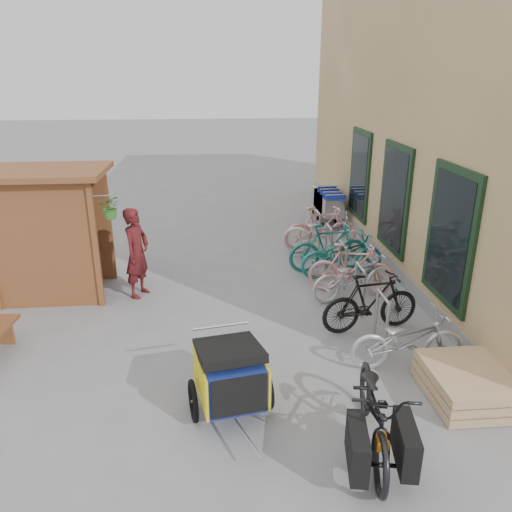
{
  "coord_description": "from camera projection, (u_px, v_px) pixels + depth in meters",
  "views": [
    {
      "loc": [
        -0.23,
        -6.63,
        4.03
      ],
      "look_at": [
        0.5,
        1.5,
        1.0
      ],
      "focal_mm": 35.0,
      "sensor_mm": 36.0,
      "label": 1
    }
  ],
  "objects": [
    {
      "name": "ground",
      "position": [
        232.0,
        352.0,
        7.61
      ],
      "size": [
        80.0,
        80.0,
        0.0
      ],
      "primitive_type": "plane",
      "color": "gray"
    },
    {
      "name": "building",
      "position": [
        511.0,
        97.0,
        11.14
      ],
      "size": [
        6.07,
        13.0,
        7.0
      ],
      "color": "tan",
      "rests_on": "ground"
    },
    {
      "name": "bike_6",
      "position": [
        323.0,
        234.0,
        11.55
      ],
      "size": [
        1.98,
        1.07,
        0.99
      ],
      "primitive_type": "imported",
      "rotation": [
        0.0,
        0.0,
        1.34
      ],
      "color": "#B6B5B1",
      "rests_on": "ground"
    },
    {
      "name": "bike_rack",
      "position": [
        342.0,
        260.0,
        9.87
      ],
      "size": [
        0.05,
        5.35,
        0.86
      ],
      "color": "#A5A8AD",
      "rests_on": "ground"
    },
    {
      "name": "bike_5",
      "position": [
        329.0,
        248.0,
        10.55
      ],
      "size": [
        1.79,
        0.68,
        1.05
      ],
      "primitive_type": "imported",
      "rotation": [
        0.0,
        0.0,
        1.68
      ],
      "color": "#1D746B",
      "rests_on": "ground"
    },
    {
      "name": "shopping_carts",
      "position": [
        327.0,
        201.0,
        14.05
      ],
      "size": [
        0.56,
        1.9,
        1.01
      ],
      "color": "silver",
      "rests_on": "ground"
    },
    {
      "name": "child_trailer",
      "position": [
        230.0,
        374.0,
        6.1
      ],
      "size": [
        1.08,
        1.74,
        1.0
      ],
      "rotation": [
        0.0,
        0.0,
        0.18
      ],
      "color": "navy",
      "rests_on": "ground"
    },
    {
      "name": "bike_0",
      "position": [
        407.0,
        340.0,
        7.11
      ],
      "size": [
        1.67,
        0.62,
        0.87
      ],
      "primitive_type": "imported",
      "rotation": [
        0.0,
        0.0,
        1.6
      ],
      "color": "#B4B4B9",
      "rests_on": "ground"
    },
    {
      "name": "bike_3",
      "position": [
        351.0,
        269.0,
        9.52
      ],
      "size": [
        1.71,
        0.83,
        0.99
      ],
      "primitive_type": "imported",
      "rotation": [
        0.0,
        0.0,
        1.34
      ],
      "color": "pink",
      "rests_on": "ground"
    },
    {
      "name": "bike_7",
      "position": [
        321.0,
        228.0,
        11.82
      ],
      "size": [
        1.81,
        0.66,
        1.07
      ],
      "primitive_type": "imported",
      "rotation": [
        0.0,
        0.0,
        1.66
      ],
      "color": "pink",
      "rests_on": "ground"
    },
    {
      "name": "kiosk",
      "position": [
        46.0,
        216.0,
        9.11
      ],
      "size": [
        2.49,
        1.65,
        2.4
      ],
      "color": "brown",
      "rests_on": "ground"
    },
    {
      "name": "pallet_stack",
      "position": [
        467.0,
        384.0,
        6.49
      ],
      "size": [
        1.0,
        1.2,
        0.4
      ],
      "color": "tan",
      "rests_on": "ground"
    },
    {
      "name": "cargo_bike",
      "position": [
        375.0,
        412.0,
        5.49
      ],
      "size": [
        1.0,
        2.03,
        1.02
      ],
      "rotation": [
        0.0,
        0.0,
        -0.17
      ],
      "color": "black",
      "rests_on": "ground"
    },
    {
      "name": "person_kiosk",
      "position": [
        137.0,
        253.0,
        9.28
      ],
      "size": [
        0.62,
        0.73,
        1.71
      ],
      "primitive_type": "imported",
      "rotation": [
        0.0,
        0.0,
        1.17
      ],
      "color": "maroon",
      "rests_on": "ground"
    },
    {
      "name": "bike_1",
      "position": [
        371.0,
        302.0,
        8.11
      ],
      "size": [
        1.73,
        0.73,
        1.01
      ],
      "primitive_type": "imported",
      "rotation": [
        0.0,
        0.0,
        1.73
      ],
      "color": "black",
      "rests_on": "ground"
    },
    {
      "name": "bike_2",
      "position": [
        354.0,
        277.0,
        9.25
      ],
      "size": [
        1.8,
        1.01,
        0.89
      ],
      "primitive_type": "imported",
      "rotation": [
        0.0,
        0.0,
        1.83
      ],
      "color": "#B4B4B9",
      "rests_on": "ground"
    },
    {
      "name": "bike_4",
      "position": [
        342.0,
        255.0,
        10.3
      ],
      "size": [
        1.85,
        0.87,
        0.93
      ],
      "primitive_type": "imported",
      "rotation": [
        0.0,
        0.0,
        1.71
      ],
      "color": "#1D746B",
      "rests_on": "ground"
    }
  ]
}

